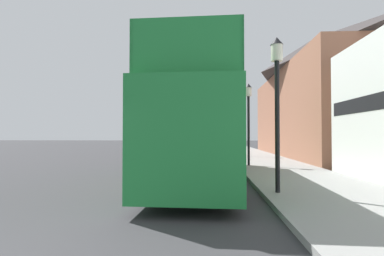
% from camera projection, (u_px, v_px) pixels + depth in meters
% --- Properties ---
extents(ground_plane, '(144.00, 144.00, 0.00)m').
position_uv_depth(ground_plane, '(162.00, 157.00, 23.69)').
color(ground_plane, '#333335').
extents(sidewalk, '(3.95, 108.00, 0.14)m').
position_uv_depth(sidewalk, '(259.00, 159.00, 20.30)').
color(sidewalk, gray).
rests_on(sidewalk, ground_plane).
extents(brick_terrace_rear, '(6.00, 18.64, 9.41)m').
position_uv_depth(brick_terrace_rear, '(316.00, 97.00, 23.55)').
color(brick_terrace_rear, '#9E664C').
rests_on(brick_terrace_rear, ground_plane).
extents(tour_bus, '(2.90, 10.70, 4.25)m').
position_uv_depth(tour_bus, '(201.00, 130.00, 11.32)').
color(tour_bus, '#1E7A38').
rests_on(tour_bus, ground_plane).
extents(parked_car_ahead_of_bus, '(1.88, 4.18, 1.49)m').
position_uv_depth(parked_car_ahead_of_bus, '(214.00, 150.00, 20.34)').
color(parked_car_ahead_of_bus, '#9E9EA3').
rests_on(parked_car_ahead_of_bus, ground_plane).
extents(lamp_post_nearest, '(0.35, 0.35, 4.30)m').
position_uv_depth(lamp_post_nearest, '(277.00, 84.00, 8.28)').
color(lamp_post_nearest, black).
rests_on(lamp_post_nearest, sidewalk).
extents(lamp_post_second, '(0.35, 0.35, 4.28)m').
position_uv_depth(lamp_post_second, '(248.00, 108.00, 15.65)').
color(lamp_post_second, black).
rests_on(lamp_post_second, sidewalk).
extents(lamp_post_third, '(0.35, 0.35, 5.24)m').
position_uv_depth(lamp_post_third, '(232.00, 109.00, 23.06)').
color(lamp_post_third, black).
rests_on(lamp_post_third, sidewalk).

